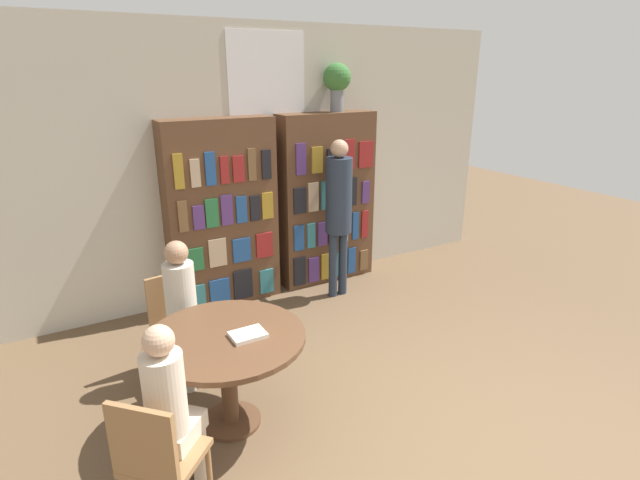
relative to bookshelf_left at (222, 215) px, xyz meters
The scene contains 12 objects.
ground_plane 3.40m from the bookshelf_left, 78.29° to the right, with size 16.00×16.00×0.00m, color brown.
wall_back 0.84m from the bookshelf_left, 16.43° to the left, with size 6.40×0.07×3.00m.
bookshelf_left is the anchor object (origin of this frame).
bookshelf_right 1.32m from the bookshelf_left, ahead, with size 1.20×0.34×2.04m.
flower_vase 2.00m from the bookshelf_left, ahead, with size 0.32×0.32×0.54m.
reading_table 2.17m from the bookshelf_left, 109.66° to the right, with size 1.13×1.13×0.74m.
chair_near_camera 3.02m from the bookshelf_left, 117.42° to the right, with size 0.57×0.57×0.87m.
chair_left_side 1.49m from the bookshelf_left, 127.13° to the right, with size 0.45×0.45×0.87m.
seated_reader_left 1.56m from the bookshelf_left, 122.33° to the right, with size 0.29×0.38×1.23m.
seated_reader_right 2.81m from the bookshelf_left, 116.22° to the right, with size 0.40×0.39×1.22m.
librarian_standing 1.28m from the bookshelf_left, 23.09° to the right, with size 0.29×0.56×1.80m.
open_book_on_table 2.20m from the bookshelf_left, 105.62° to the right, with size 0.24×0.18×0.03m.
Camera 1 is at (-2.37, -1.83, 2.52)m, focal length 28.00 mm.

